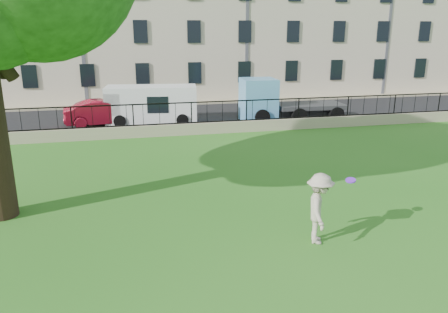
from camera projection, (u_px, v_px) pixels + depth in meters
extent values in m
plane|color=#266C19|center=(261.00, 233.00, 11.96)|extent=(120.00, 120.00, 0.00)
cube|color=#9B9170|center=(192.00, 129.00, 23.10)|extent=(50.00, 0.40, 0.60)
cube|color=black|center=(192.00, 123.00, 23.01)|extent=(50.00, 0.05, 0.06)
cube|color=black|center=(191.00, 102.00, 22.71)|extent=(50.00, 0.05, 0.06)
cube|color=black|center=(180.00, 117.00, 27.58)|extent=(60.00, 9.00, 0.01)
cube|color=#9B9170|center=(171.00, 103.00, 32.42)|extent=(60.00, 1.40, 0.12)
cube|color=beige|center=(161.00, 15.00, 35.95)|extent=(56.00, 10.00, 13.00)
imported|color=#BAAB97|center=(319.00, 209.00, 11.21)|extent=(1.08, 1.38, 1.87)
cylinder|color=#6F26D7|center=(351.00, 180.00, 11.53)|extent=(0.31, 0.32, 0.12)
imported|color=#B2152E|center=(104.00, 113.00, 25.16)|extent=(4.60, 2.05, 1.47)
cube|color=white|center=(152.00, 105.00, 25.66)|extent=(5.43, 2.69, 2.19)
cube|color=#61ABE3|center=(291.00, 99.00, 26.50)|extent=(6.21, 2.50, 2.56)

